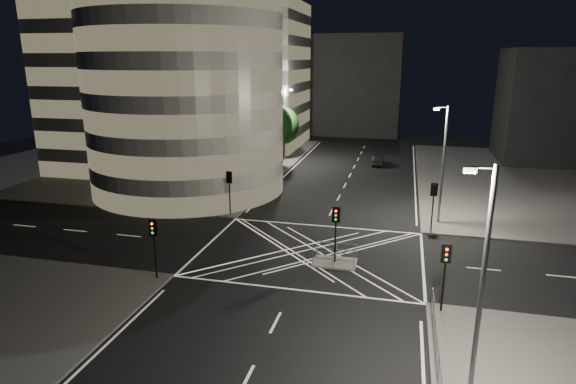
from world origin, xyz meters
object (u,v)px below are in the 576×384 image
(traffic_signal_nr, at_px, (445,265))
(street_lamp_right_near, at_px, (481,279))
(traffic_signal_nl, at_px, (154,238))
(sedan, at_px, (378,160))
(street_lamp_right_far, at_px, (443,161))
(traffic_signal_island, at_px, (336,224))
(central_island, at_px, (335,263))
(traffic_signal_fl, at_px, (229,185))
(traffic_signal_fr, at_px, (433,198))
(street_lamp_left_far, at_px, (285,123))
(street_lamp_left_near, at_px, (241,146))

(traffic_signal_nr, xyz_separation_m, street_lamp_right_near, (0.64, -7.20, 2.63))
(traffic_signal_nl, relative_size, sedan, 0.98)
(street_lamp_right_far, bearing_deg, traffic_signal_island, -125.30)
(central_island, xyz_separation_m, traffic_signal_nl, (-10.80, -5.30, 2.84))
(traffic_signal_nr, bearing_deg, traffic_signal_fl, 142.31)
(traffic_signal_fl, bearing_deg, sedan, 64.82)
(central_island, xyz_separation_m, traffic_signal_fr, (6.80, 8.30, 2.84))
(traffic_signal_nl, bearing_deg, traffic_signal_island, 26.14)
(street_lamp_left_far, height_order, street_lamp_right_far, same)
(street_lamp_left_near, distance_m, sedan, 23.90)
(street_lamp_left_near, bearing_deg, street_lamp_right_near, -54.03)
(street_lamp_right_near, relative_size, sedan, 2.44)
(traffic_signal_fr, xyz_separation_m, street_lamp_right_far, (0.64, 2.20, 2.63))
(central_island, xyz_separation_m, street_lamp_left_near, (-11.44, 13.50, 5.47))
(street_lamp_left_near, height_order, street_lamp_right_near, same)
(street_lamp_right_far, distance_m, street_lamp_right_near, 23.00)
(street_lamp_right_near, distance_m, sedan, 46.54)
(traffic_signal_nr, distance_m, sedan, 39.14)
(traffic_signal_nr, bearing_deg, street_lamp_left_near, 134.13)
(central_island, relative_size, traffic_signal_island, 0.75)
(traffic_signal_nr, bearing_deg, street_lamp_left_far, 116.36)
(street_lamp_left_near, xyz_separation_m, street_lamp_right_near, (18.87, -26.00, 0.00))
(traffic_signal_nl, height_order, traffic_signal_nr, same)
(traffic_signal_fr, bearing_deg, central_island, -129.33)
(traffic_signal_island, distance_m, sedan, 33.42)
(central_island, height_order, street_lamp_right_near, street_lamp_right_near)
(central_island, relative_size, sedan, 0.73)
(traffic_signal_nr, height_order, street_lamp_right_near, street_lamp_right_near)
(traffic_signal_fl, bearing_deg, street_lamp_right_near, -48.76)
(traffic_signal_fr, xyz_separation_m, street_lamp_left_far, (-18.24, 23.20, 2.63))
(central_island, bearing_deg, traffic_signal_island, 0.00)
(traffic_signal_island, xyz_separation_m, street_lamp_left_near, (-11.44, 13.50, 2.63))
(traffic_signal_fr, height_order, traffic_signal_nr, same)
(central_island, height_order, street_lamp_left_far, street_lamp_left_far)
(street_lamp_right_far, bearing_deg, central_island, -125.30)
(street_lamp_right_near, bearing_deg, street_lamp_left_far, 113.21)
(traffic_signal_fl, xyz_separation_m, traffic_signal_fr, (17.60, 0.00, 0.00))
(street_lamp_right_far, bearing_deg, traffic_signal_nr, -92.30)
(central_island, distance_m, traffic_signal_fr, 11.10)
(traffic_signal_fr, xyz_separation_m, sedan, (-5.83, 25.03, -2.24))
(traffic_signal_nl, distance_m, street_lamp_left_far, 36.90)
(street_lamp_right_far, bearing_deg, street_lamp_left_near, 170.97)
(traffic_signal_nl, bearing_deg, street_lamp_right_far, 40.91)
(traffic_signal_nl, distance_m, traffic_signal_fr, 22.24)
(street_lamp_left_near, relative_size, sedan, 2.44)
(traffic_signal_nl, distance_m, traffic_signal_island, 12.03)
(traffic_signal_island, xyz_separation_m, street_lamp_right_near, (7.44, -12.50, 2.63))
(traffic_signal_nl, xyz_separation_m, sedan, (11.77, 38.63, -2.24))
(street_lamp_right_near, bearing_deg, street_lamp_left_near, 125.97)
(traffic_signal_fl, xyz_separation_m, street_lamp_right_near, (18.24, -20.80, 2.63))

